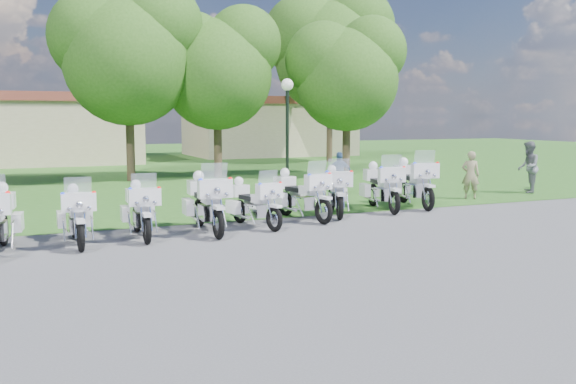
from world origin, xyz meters
name	(u,v)px	position (x,y,z in m)	size (l,w,h in m)	color
ground	(310,239)	(0.00, 0.00, 0.00)	(100.00, 100.00, 0.00)	#4F4F53
grass_lawn	(120,162)	(0.00, 27.00, 0.00)	(100.00, 48.00, 0.01)	#2C5D1D
motorcycle_1	(76,215)	(-4.89, 1.57, 0.64)	(0.76, 2.28, 1.53)	black
motorcycle_2	(140,209)	(-3.45, 1.83, 0.64)	(0.81, 2.30, 1.54)	black
motorcycle_3	(207,202)	(-1.85, 1.89, 0.72)	(0.89, 2.57, 1.72)	black
motorcycle_4	(253,202)	(-0.57, 2.11, 0.62)	(1.03, 2.17, 1.48)	black
motorcycle_5	(301,194)	(1.01, 2.69, 0.68)	(1.09, 2.41, 1.63)	black
motorcycle_6	(335,190)	(2.26, 3.08, 0.69)	(1.33, 2.34, 1.64)	black
motorcycle_7	(382,186)	(3.97, 3.36, 0.71)	(1.14, 2.50, 1.69)	black
motorcycle_8	(413,182)	(5.27, 3.60, 0.75)	(1.20, 2.63, 1.78)	black
lamp_post	(287,107)	(3.16, 8.56, 3.12)	(0.44, 0.44, 4.13)	black
tree_1	(126,49)	(-1.44, 15.02, 5.59)	(6.33, 5.41, 8.45)	#38281C
tree_2	(216,64)	(2.44, 14.91, 5.09)	(5.77, 4.92, 7.69)	#38281C
tree_3	(346,70)	(8.26, 13.52, 4.89)	(5.55, 4.73, 7.39)	#38281C
tree_4	(329,47)	(11.77, 22.13, 6.92)	(7.84, 6.69, 10.45)	#38281C
building_west	(11,128)	(-6.00, 28.00, 2.07)	(14.56, 8.32, 4.10)	tan
building_east	(269,126)	(11.00, 30.00, 2.07)	(11.44, 7.28, 4.10)	tan
bystander_a	(470,175)	(8.01, 4.27, 0.80)	(0.59, 0.39, 1.61)	gray
bystander_b	(528,167)	(11.05, 4.80, 0.94)	(0.91, 0.71, 1.87)	slate
bystander_c	(340,175)	(4.22, 6.47, 0.78)	(0.91, 0.38, 1.55)	#3A598C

